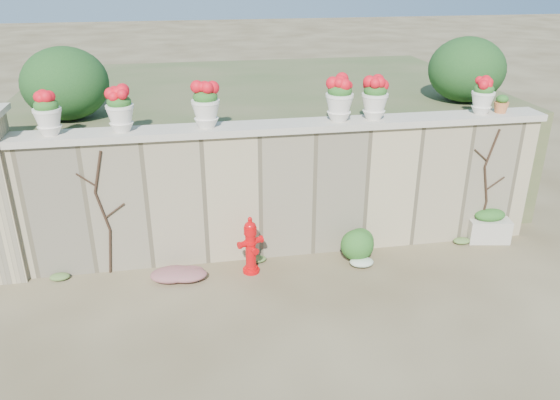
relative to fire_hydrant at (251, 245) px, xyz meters
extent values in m
plane|color=#4D3F26|center=(0.62, -1.23, -0.45)|extent=(80.00, 80.00, 0.00)
cube|color=tan|center=(0.62, 0.57, 0.55)|extent=(8.00, 0.40, 2.00)
cube|color=beige|center=(0.62, 0.57, 1.60)|extent=(8.10, 0.52, 0.10)
cube|color=#384C23|center=(0.62, 3.77, 0.55)|extent=(9.00, 6.00, 2.00)
ellipsoid|color=#143814|center=(-2.58, 1.77, 2.10)|extent=(1.30, 1.30, 1.10)
ellipsoid|color=#143814|center=(4.02, 1.77, 2.10)|extent=(1.30, 1.30, 1.10)
cylinder|color=black|center=(-2.04, 0.35, -0.10)|extent=(0.12, 0.04, 0.70)
cylinder|color=black|center=(-2.06, 0.35, 0.55)|extent=(0.17, 0.04, 0.61)
cylinder|color=black|center=(-2.05, 0.35, 1.15)|extent=(0.18, 0.04, 0.61)
cylinder|color=black|center=(-1.90, 0.35, 0.55)|extent=(0.30, 0.02, 0.22)
cylinder|color=black|center=(-2.23, 0.35, 1.05)|extent=(0.25, 0.02, 0.21)
cylinder|color=black|center=(3.86, 0.35, -0.10)|extent=(0.12, 0.04, 0.70)
cylinder|color=black|center=(3.84, 0.35, 0.55)|extent=(0.17, 0.04, 0.61)
cylinder|color=black|center=(3.85, 0.35, 1.15)|extent=(0.18, 0.04, 0.61)
cylinder|color=black|center=(4.00, 0.35, 0.55)|extent=(0.30, 0.02, 0.22)
cylinder|color=black|center=(3.67, 0.35, 1.05)|extent=(0.25, 0.02, 0.21)
cylinder|color=red|center=(0.00, 0.00, -0.43)|extent=(0.25, 0.25, 0.05)
cylinder|color=red|center=(0.00, 0.00, -0.09)|extent=(0.15, 0.15, 0.56)
cylinder|color=red|center=(0.00, 0.00, 0.05)|extent=(0.19, 0.19, 0.04)
cylinder|color=red|center=(0.00, 0.00, 0.24)|extent=(0.19, 0.19, 0.11)
ellipsoid|color=red|center=(0.00, 0.00, 0.33)|extent=(0.17, 0.17, 0.13)
cylinder|color=red|center=(0.00, 0.00, 0.40)|extent=(0.06, 0.06, 0.09)
cylinder|color=red|center=(-0.12, -0.05, 0.05)|extent=(0.15, 0.13, 0.09)
cylinder|color=red|center=(0.12, 0.05, 0.05)|extent=(0.15, 0.13, 0.09)
cylinder|color=red|center=(0.04, -0.09, -0.04)|extent=(0.11, 0.12, 0.08)
cube|color=beige|center=(3.99, 0.32, -0.26)|extent=(0.73, 0.50, 0.39)
ellipsoid|color=#1E5119|center=(3.99, 0.32, 0.00)|extent=(0.56, 0.40, 0.20)
ellipsoid|color=#1E5119|center=(1.76, 0.05, -0.13)|extent=(0.68, 0.61, 0.65)
ellipsoid|color=#B52462|center=(-1.05, -0.08, -0.34)|extent=(0.83, 0.55, 0.22)
ellipsoid|color=white|center=(1.73, -0.21, -0.35)|extent=(0.53, 0.43, 0.19)
ellipsoid|color=#1E5119|center=(-2.62, 0.57, 2.05)|extent=(0.32, 0.32, 0.19)
ellipsoid|color=red|center=(-2.62, 0.57, 2.13)|extent=(0.28, 0.28, 0.20)
ellipsoid|color=#1E5119|center=(-1.68, 0.57, 2.06)|extent=(0.33, 0.33, 0.20)
ellipsoid|color=red|center=(-1.68, 0.57, 2.14)|extent=(0.29, 0.29, 0.20)
ellipsoid|color=#1E5119|center=(-0.52, 0.57, 2.08)|extent=(0.35, 0.35, 0.21)
ellipsoid|color=red|center=(-0.52, 0.57, 2.17)|extent=(0.30, 0.30, 0.22)
ellipsoid|color=#1E5119|center=(1.42, 0.57, 2.09)|extent=(0.35, 0.35, 0.21)
ellipsoid|color=red|center=(1.42, 0.57, 2.18)|extent=(0.31, 0.31, 0.22)
ellipsoid|color=#1E5119|center=(1.96, 0.57, 2.07)|extent=(0.34, 0.34, 0.20)
ellipsoid|color=red|center=(1.96, 0.57, 2.16)|extent=(0.30, 0.30, 0.21)
ellipsoid|color=#1E5119|center=(3.69, 0.57, 2.03)|extent=(0.30, 0.30, 0.18)
ellipsoid|color=red|center=(3.69, 0.57, 2.10)|extent=(0.27, 0.27, 0.19)
ellipsoid|color=#1E5119|center=(4.02, 0.57, 1.85)|extent=(0.18, 0.18, 0.13)
camera|label=1|loc=(-0.82, -7.01, 3.81)|focal=35.00mm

